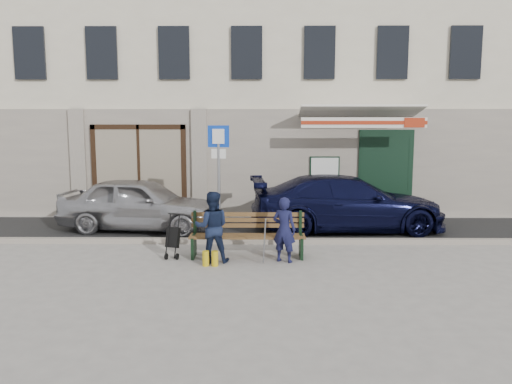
{
  "coord_description": "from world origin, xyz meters",
  "views": [
    {
      "loc": [
        0.41,
        -9.84,
        2.76
      ],
      "look_at": [
        0.3,
        1.6,
        1.2
      ],
      "focal_mm": 35.0,
      "sensor_mm": 36.0,
      "label": 1
    }
  ],
  "objects_px": {
    "parking_sign": "(219,164)",
    "bench": "(245,236)",
    "man": "(284,230)",
    "car_silver": "(140,204)",
    "stroller": "(173,238)",
    "car_navy": "(347,203)",
    "woman": "(212,227)"
  },
  "relations": [
    {
      "from": "car_silver",
      "to": "parking_sign",
      "type": "height_order",
      "value": "parking_sign"
    },
    {
      "from": "car_silver",
      "to": "car_navy",
      "type": "distance_m",
      "value": 5.39
    },
    {
      "from": "man",
      "to": "woman",
      "type": "height_order",
      "value": "woman"
    },
    {
      "from": "woman",
      "to": "stroller",
      "type": "distance_m",
      "value": 0.96
    },
    {
      "from": "car_silver",
      "to": "man",
      "type": "bearing_deg",
      "value": -122.44
    },
    {
      "from": "parking_sign",
      "to": "bench",
      "type": "xyz_separation_m",
      "value": [
        0.67,
        -1.52,
        -1.38
      ]
    },
    {
      "from": "parking_sign",
      "to": "man",
      "type": "xyz_separation_m",
      "value": [
        1.46,
        -1.86,
        -1.18
      ]
    },
    {
      "from": "car_silver",
      "to": "car_navy",
      "type": "bearing_deg",
      "value": -82.92
    },
    {
      "from": "stroller",
      "to": "bench",
      "type": "bearing_deg",
      "value": 17.62
    },
    {
      "from": "man",
      "to": "car_navy",
      "type": "bearing_deg",
      "value": -97.49
    },
    {
      "from": "man",
      "to": "stroller",
      "type": "height_order",
      "value": "man"
    },
    {
      "from": "car_silver",
      "to": "parking_sign",
      "type": "distance_m",
      "value": 2.68
    },
    {
      "from": "woman",
      "to": "car_navy",
      "type": "bearing_deg",
      "value": -140.86
    },
    {
      "from": "bench",
      "to": "car_silver",
      "type": "bearing_deg",
      "value": 137.09
    },
    {
      "from": "woman",
      "to": "bench",
      "type": "bearing_deg",
      "value": -154.44
    },
    {
      "from": "stroller",
      "to": "car_silver",
      "type": "bearing_deg",
      "value": 132.43
    },
    {
      "from": "parking_sign",
      "to": "woman",
      "type": "distance_m",
      "value": 2.19
    },
    {
      "from": "stroller",
      "to": "car_navy",
      "type": "bearing_deg",
      "value": 49.43
    },
    {
      "from": "parking_sign",
      "to": "stroller",
      "type": "distance_m",
      "value": 2.28
    },
    {
      "from": "bench",
      "to": "man",
      "type": "xyz_separation_m",
      "value": [
        0.8,
        -0.34,
        0.2
      ]
    },
    {
      "from": "bench",
      "to": "car_navy",
      "type": "bearing_deg",
      "value": 45.76
    },
    {
      "from": "car_navy",
      "to": "bench",
      "type": "distance_m",
      "value": 3.69
    },
    {
      "from": "car_silver",
      "to": "stroller",
      "type": "bearing_deg",
      "value": -146.76
    },
    {
      "from": "stroller",
      "to": "parking_sign",
      "type": "bearing_deg",
      "value": 77.79
    },
    {
      "from": "car_navy",
      "to": "woman",
      "type": "xyz_separation_m",
      "value": [
        -3.22,
        -3.01,
        -0.01
      ]
    },
    {
      "from": "parking_sign",
      "to": "stroller",
      "type": "relative_size",
      "value": 2.99
    },
    {
      "from": "bench",
      "to": "woman",
      "type": "distance_m",
      "value": 0.79
    },
    {
      "from": "parking_sign",
      "to": "man",
      "type": "height_order",
      "value": "parking_sign"
    },
    {
      "from": "bench",
      "to": "woman",
      "type": "height_order",
      "value": "woman"
    },
    {
      "from": "parking_sign",
      "to": "man",
      "type": "relative_size",
      "value": 2.07
    },
    {
      "from": "parking_sign",
      "to": "car_silver",
      "type": "bearing_deg",
      "value": 162.03
    },
    {
      "from": "car_navy",
      "to": "parking_sign",
      "type": "relative_size",
      "value": 1.83
    }
  ]
}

